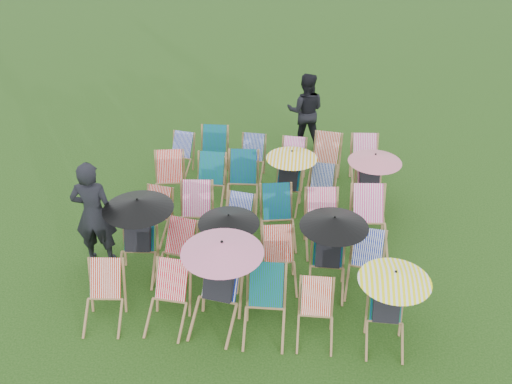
# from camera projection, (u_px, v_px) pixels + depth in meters

# --- Properties ---
(ground) EXTENTS (100.00, 100.00, 0.00)m
(ground) POSITION_uv_depth(u_px,v_px,m) (257.00, 241.00, 10.59)
(ground) COLOR black
(ground) RESTS_ON ground
(deckchair_0) EXTENTS (0.66, 0.87, 0.90)m
(deckchair_0) POSITION_uv_depth(u_px,v_px,m) (103.00, 298.00, 8.64)
(deckchair_0) COLOR olive
(deckchair_0) RESTS_ON ground
(deckchair_1) EXTENTS (0.68, 0.89, 0.91)m
(deckchair_1) POSITION_uv_depth(u_px,v_px,m) (168.00, 299.00, 8.59)
(deckchair_1) COLOR olive
(deckchair_1) RESTS_ON ground
(deckchair_2) EXTENTS (1.22, 1.30, 1.45)m
(deckchair_2) POSITION_uv_depth(u_px,v_px,m) (218.00, 283.00, 8.45)
(deckchair_2) COLOR olive
(deckchair_2) RESTS_ON ground
(deckchair_3) EXTENTS (0.66, 0.92, 0.98)m
(deckchair_3) POSITION_uv_depth(u_px,v_px,m) (265.00, 307.00, 8.41)
(deckchair_3) COLOR olive
(deckchair_3) RESTS_ON ground
(deckchair_4) EXTENTS (0.56, 0.78, 0.84)m
(deckchair_4) POSITION_uv_depth(u_px,v_px,m) (316.00, 315.00, 8.36)
(deckchair_4) COLOR olive
(deckchair_4) RESTS_ON ground
(deckchair_5) EXTENTS (1.04, 1.08, 1.23)m
(deckchair_5) POSITION_uv_depth(u_px,v_px,m) (388.00, 307.00, 8.17)
(deckchair_5) COLOR olive
(deckchair_5) RESTS_ON ground
(deckchair_6) EXTENTS (1.17, 1.23, 1.39)m
(deckchair_6) POSITION_uv_depth(u_px,v_px,m) (137.00, 236.00, 9.50)
(deckchair_6) COLOR olive
(deckchair_6) RESTS_ON ground
(deckchair_7) EXTENTS (0.76, 0.94, 0.91)m
(deckchair_7) POSITION_uv_depth(u_px,v_px,m) (175.00, 253.00, 9.55)
(deckchair_7) COLOR olive
(deckchair_7) RESTS_ON ground
(deckchair_8) EXTENTS (1.01, 1.04, 1.20)m
(deckchair_8) POSITION_uv_depth(u_px,v_px,m) (226.00, 246.00, 9.42)
(deckchair_8) COLOR olive
(deckchair_8) RESTS_ON ground
(deckchair_9) EXTENTS (0.72, 0.91, 0.90)m
(deckchair_9) POSITION_uv_depth(u_px,v_px,m) (279.00, 261.00, 9.39)
(deckchair_9) COLOR olive
(deckchair_9) RESTS_ON ground
(deckchair_10) EXTENTS (1.10, 1.15, 1.31)m
(deckchair_10) POSITION_uv_depth(u_px,v_px,m) (329.00, 252.00, 9.19)
(deckchair_10) COLOR olive
(deckchair_10) RESTS_ON ground
(deckchair_11) EXTENTS (0.71, 0.91, 0.92)m
(deckchair_11) POSITION_uv_depth(u_px,v_px,m) (366.00, 266.00, 9.26)
(deckchair_11) COLOR olive
(deckchair_11) RESTS_ON ground
(deckchair_12) EXTENTS (0.70, 0.88, 0.86)m
(deckchair_12) POSITION_uv_depth(u_px,v_px,m) (154.00, 216.00, 10.53)
(deckchair_12) COLOR olive
(deckchair_12) RESTS_ON ground
(deckchair_13) EXTENTS (0.73, 0.97, 0.99)m
(deckchair_13) POSITION_uv_depth(u_px,v_px,m) (196.00, 215.00, 10.45)
(deckchair_13) COLOR olive
(deckchair_13) RESTS_ON ground
(deckchair_14) EXTENTS (0.67, 0.84, 0.83)m
(deckchair_14) POSITION_uv_depth(u_px,v_px,m) (237.00, 222.00, 10.40)
(deckchair_14) COLOR olive
(deckchair_14) RESTS_ON ground
(deckchair_15) EXTENTS (0.80, 1.00, 0.97)m
(deckchair_15) POSITION_uv_depth(u_px,v_px,m) (278.00, 218.00, 10.38)
(deckchair_15) COLOR olive
(deckchair_15) RESTS_ON ground
(deckchair_16) EXTENTS (0.76, 0.98, 1.00)m
(deckchair_16) POSITION_uv_depth(u_px,v_px,m) (323.00, 224.00, 10.21)
(deckchair_16) COLOR olive
(deckchair_16) RESTS_ON ground
(deckchair_17) EXTENTS (0.76, 1.00, 1.03)m
(deckchair_17) POSITION_uv_depth(u_px,v_px,m) (369.00, 221.00, 10.25)
(deckchair_17) COLOR olive
(deckchair_17) RESTS_ON ground
(deckchair_18) EXTENTS (0.80, 1.00, 0.98)m
(deckchair_18) POSITION_uv_depth(u_px,v_px,m) (170.00, 181.00, 11.50)
(deckchair_18) COLOR olive
(deckchair_18) RESTS_ON ground
(deckchair_19) EXTENTS (0.65, 0.90, 0.96)m
(deckchair_19) POSITION_uv_depth(u_px,v_px,m) (209.00, 183.00, 11.45)
(deckchair_19) COLOR olive
(deckchair_19) RESTS_ON ground
(deckchair_20) EXTENTS (0.72, 0.97, 1.01)m
(deckchair_20) POSITION_uv_depth(u_px,v_px,m) (242.00, 182.00, 11.44)
(deckchair_20) COLOR olive
(deckchair_20) RESTS_ON ground
(deckchair_21) EXTENTS (1.01, 1.07, 1.20)m
(deckchair_21) POSITION_uv_depth(u_px,v_px,m) (288.00, 178.00, 11.31)
(deckchair_21) COLOR olive
(deckchair_21) RESTS_ON ground
(deckchair_22) EXTENTS (0.62, 0.82, 0.84)m
(deckchair_22) POSITION_uv_depth(u_px,v_px,m) (321.00, 190.00, 11.32)
(deckchair_22) COLOR olive
(deckchair_22) RESTS_ON ground
(deckchair_23) EXTENTS (1.04, 1.10, 1.23)m
(deckchair_23) POSITION_uv_depth(u_px,v_px,m) (371.00, 183.00, 11.12)
(deckchair_23) COLOR olive
(deckchair_23) RESTS_ON ground
(deckchair_24) EXTENTS (0.68, 0.85, 0.83)m
(deckchair_24) POSITION_uv_depth(u_px,v_px,m) (179.00, 155.00, 12.57)
(deckchair_24) COLOR olive
(deckchair_24) RESTS_ON ground
(deckchair_25) EXTENTS (0.68, 0.93, 0.99)m
(deckchair_25) POSITION_uv_depth(u_px,v_px,m) (213.00, 154.00, 12.48)
(deckchair_25) COLOR olive
(deckchair_25) RESTS_ON ground
(deckchair_26) EXTENTS (0.63, 0.84, 0.87)m
(deckchair_26) POSITION_uv_depth(u_px,v_px,m) (251.00, 159.00, 12.41)
(deckchair_26) COLOR olive
(deckchair_26) RESTS_ON ground
(deckchair_27) EXTENTS (0.63, 0.84, 0.87)m
(deckchair_27) POSITION_uv_depth(u_px,v_px,m) (292.00, 163.00, 12.26)
(deckchair_27) COLOR olive
(deckchair_27) RESTS_ON ground
(deckchair_28) EXTENTS (0.77, 0.98, 0.98)m
(deckchair_28) POSITION_uv_depth(u_px,v_px,m) (325.00, 161.00, 12.22)
(deckchair_28) COLOR olive
(deckchair_28) RESTS_ON ground
(deckchair_29) EXTENTS (0.70, 0.93, 0.96)m
(deckchair_29) POSITION_uv_depth(u_px,v_px,m) (366.00, 162.00, 12.19)
(deckchair_29) COLOR olive
(deckchair_29) RESTS_ON ground
(person_left) EXTENTS (0.75, 0.52, 1.96)m
(person_left) POSITION_uv_depth(u_px,v_px,m) (94.00, 214.00, 9.62)
(person_left) COLOR black
(person_left) RESTS_ON ground
(person_rear) EXTENTS (0.91, 0.72, 1.84)m
(person_rear) POSITION_uv_depth(u_px,v_px,m) (306.00, 111.00, 13.38)
(person_rear) COLOR black
(person_rear) RESTS_ON ground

